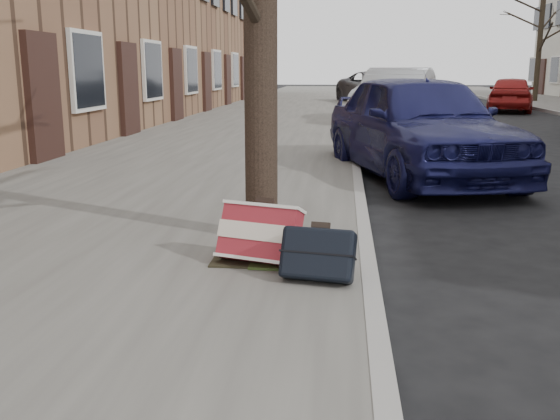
# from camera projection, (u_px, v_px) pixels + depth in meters

# --- Properties ---
(near_sidewalk) EXTENTS (5.00, 70.00, 0.12)m
(near_sidewalk) POSITION_uv_depth(u_px,v_px,m) (267.00, 120.00, 18.50)
(near_sidewalk) COLOR slate
(near_sidewalk) RESTS_ON ground
(house_near) EXTENTS (6.80, 40.00, 7.00)m
(house_near) POSITION_uv_depth(u_px,v_px,m) (81.00, 4.00, 19.28)
(house_near) COLOR brown
(house_near) RESTS_ON ground
(dirt_patch) EXTENTS (0.85, 0.85, 0.02)m
(dirt_patch) POSITION_uv_depth(u_px,v_px,m) (272.00, 252.00, 4.92)
(dirt_patch) COLOR black
(dirt_patch) RESTS_ON near_sidewalk
(suitcase_red) EXTENTS (0.66, 0.49, 0.46)m
(suitcase_red) POSITION_uv_depth(u_px,v_px,m) (260.00, 234.00, 4.60)
(suitcase_red) COLOR maroon
(suitcase_red) RESTS_ON near_sidewalk
(suitcase_navy) EXTENTS (0.55, 0.38, 0.39)m
(suitcase_navy) POSITION_uv_depth(u_px,v_px,m) (318.00, 253.00, 4.23)
(suitcase_navy) COLOR black
(suitcase_navy) RESTS_ON near_sidewalk
(car_near_front) EXTENTS (2.88, 4.77, 1.52)m
(car_near_front) POSITION_uv_depth(u_px,v_px,m) (419.00, 125.00, 8.87)
(car_near_front) COLOR #151645
(car_near_front) RESTS_ON ground
(car_near_mid) EXTENTS (2.88, 5.06, 1.58)m
(car_near_mid) POSITION_uv_depth(u_px,v_px,m) (397.00, 96.00, 17.50)
(car_near_mid) COLOR #B1B4B8
(car_near_mid) RESTS_ON ground
(car_near_back) EXTENTS (3.76, 5.66, 1.45)m
(car_near_back) POSITION_uv_depth(u_px,v_px,m) (376.00, 88.00, 27.03)
(car_near_back) COLOR #343438
(car_near_back) RESTS_ON ground
(car_far_back) EXTENTS (2.48, 4.09, 1.30)m
(car_far_back) POSITION_uv_depth(u_px,v_px,m) (511.00, 94.00, 22.75)
(car_far_back) COLOR maroon
(car_far_back) RESTS_ON ground
(tree_far_c) EXTENTS (0.23, 0.23, 4.58)m
(tree_far_c) POSITION_uv_depth(u_px,v_px,m) (539.00, 49.00, 27.80)
(tree_far_c) COLOR black
(tree_far_c) RESTS_ON far_sidewalk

